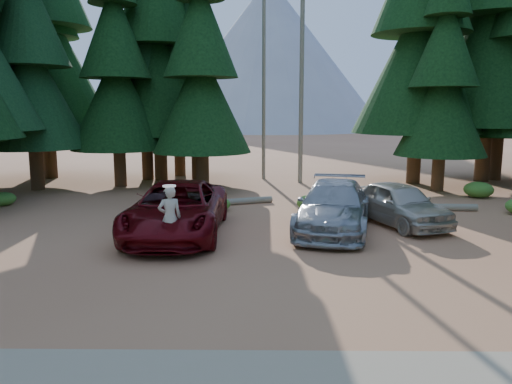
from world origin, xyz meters
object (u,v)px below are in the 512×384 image
silver_minivan_center (334,207)px  frisbee_player (170,217)px  silver_minivan_right (399,203)px  log_left (230,202)px  red_pickup (177,209)px  log_mid (385,193)px  log_right (421,207)px

silver_minivan_center → frisbee_player: bearing=-135.6°
silver_minivan_right → silver_minivan_center: bearing=179.8°
silver_minivan_center → log_left: 5.76m
red_pickup → log_left: bearing=75.1°
silver_minivan_center → red_pickup: bearing=-159.5°
log_mid → silver_minivan_center: bearing=-110.8°
red_pickup → log_mid: 11.18m
frisbee_player → log_right: (8.85, 6.36, -0.96)m
silver_minivan_center → silver_minivan_right: (2.40, 0.87, -0.06)m
silver_minivan_right → log_left: size_ratio=1.17×
silver_minivan_center → silver_minivan_right: bearing=32.5°
silver_minivan_center → log_right: size_ratio=1.27×
frisbee_player → log_mid: 12.71m
silver_minivan_right → frisbee_player: (-7.30, -3.90, 0.35)m
log_left → log_right: size_ratio=0.86×
log_left → log_right: 7.76m
frisbee_player → log_right: size_ratio=0.40×
silver_minivan_center → log_mid: size_ratio=1.70×
log_mid → log_right: 3.36m
red_pickup → log_mid: (8.42, 7.33, -0.72)m
frisbee_player → silver_minivan_right: bearing=-170.4°
silver_minivan_center → frisbee_player: (-4.90, -3.03, 0.29)m
log_mid → silver_minivan_right: bearing=-93.2°
silver_minivan_right → log_mid: (0.91, 5.75, -0.62)m
silver_minivan_center → log_right: silver_minivan_center is taller
silver_minivan_center → log_left: size_ratio=1.47×
frisbee_player → log_left: bearing=-117.5°
frisbee_player → silver_minivan_center: bearing=-166.8°
red_pickup → log_right: size_ratio=1.39×
silver_minivan_center → log_left: (-3.74, 4.33, -0.67)m
red_pickup → silver_minivan_right: 7.67m
log_left → log_mid: bearing=-3.8°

